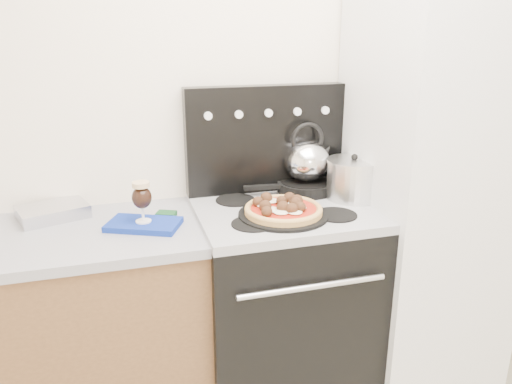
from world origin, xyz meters
name	(u,v)px	position (x,y,z in m)	size (l,w,h in m)	color
room_shell	(371,204)	(0.00, 0.29, 1.25)	(3.52, 3.01, 2.52)	beige
base_cabinet	(28,342)	(-1.02, 1.20, 0.43)	(1.45, 0.60, 0.86)	brown
countertop	(11,243)	(-1.02, 1.20, 0.88)	(1.48, 0.63, 0.04)	#9B9AA5
stove_body	(282,304)	(0.08, 1.18, 0.44)	(0.76, 0.65, 0.88)	black
cooktop	(283,212)	(0.08, 1.18, 0.90)	(0.76, 0.65, 0.04)	#ADADB2
backguard	(265,139)	(0.08, 1.45, 1.17)	(0.76, 0.08, 0.50)	black
fridge	(426,189)	(0.78, 1.15, 0.95)	(0.64, 0.68, 1.90)	silver
foil_sheet	(53,211)	(-0.89, 1.39, 0.93)	(0.27, 0.20, 0.05)	white
oven_mitt	(144,224)	(-0.52, 1.17, 0.91)	(0.29, 0.17, 0.02)	#122D97
beer_glass	(142,202)	(-0.52, 1.17, 1.01)	(0.08, 0.08, 0.17)	black
pizza_pan	(283,215)	(0.05, 1.08, 0.93)	(0.38, 0.38, 0.01)	black
pizza	(283,208)	(0.05, 1.08, 0.96)	(0.32, 0.32, 0.05)	#E9BF55
skillet	(306,186)	(0.26, 1.36, 0.94)	(0.28, 0.28, 0.05)	black
tea_kettle	(307,157)	(0.26, 1.36, 1.09)	(0.22, 0.22, 0.24)	white
stock_pot	(353,180)	(0.43, 1.21, 1.01)	(0.24, 0.24, 0.17)	silver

